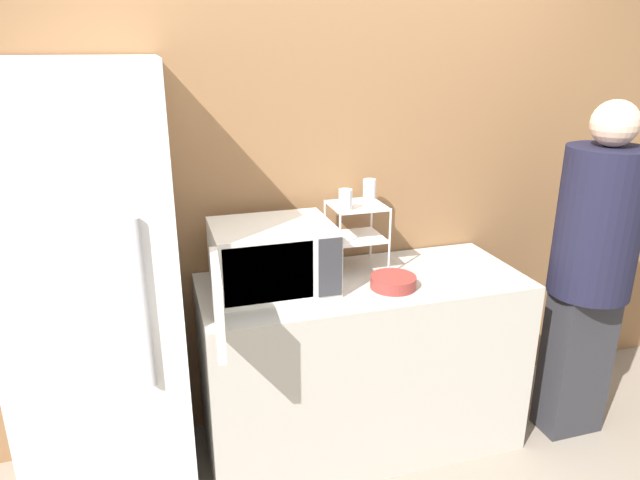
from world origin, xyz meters
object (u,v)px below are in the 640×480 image
object	(u,v)px
dish_rack	(357,223)
person	(592,260)
glass_back_right	(369,189)
bowl	(393,282)
refrigerator	(96,299)
microwave	(270,258)
glass_front_left	(345,200)

from	to	relation	value
dish_rack	person	bearing A→B (deg)	-19.23
glass_back_right	bowl	xyz separation A→B (m)	(-0.01, -0.34, -0.35)
bowl	refrigerator	xyz separation A→B (m)	(-1.27, 0.12, 0.03)
dish_rack	refrigerator	size ratio (longest dim) A/B	0.17
refrigerator	bowl	bearing A→B (deg)	-5.37
bowl	person	bearing A→B (deg)	-6.45
glass_back_right	person	distance (m)	1.13
microwave	glass_back_right	distance (m)	0.62
dish_rack	glass_back_right	distance (m)	0.19
dish_rack	person	distance (m)	1.15
glass_back_right	refrigerator	distance (m)	1.34
dish_rack	glass_front_left	size ratio (longest dim) A/B	3.33
dish_rack	glass_back_right	bearing A→B (deg)	39.86
dish_rack	refrigerator	bearing A→B (deg)	-173.10
bowl	refrigerator	size ratio (longest dim) A/B	0.11
glass_back_right	refrigerator	world-z (taller)	refrigerator
microwave	glass_front_left	bearing A→B (deg)	6.40
person	refrigerator	distance (m)	2.28
microwave	glass_back_right	world-z (taller)	glass_back_right
microwave	person	distance (m)	1.55
person	microwave	bearing A→B (deg)	170.58
glass_front_left	glass_back_right	bearing A→B (deg)	41.21
microwave	glass_back_right	xyz separation A→B (m)	(0.55, 0.20, 0.23)
dish_rack	bowl	size ratio (longest dim) A/B	1.58
glass_front_left	person	xyz separation A→B (m)	(1.16, -0.30, -0.31)
glass_front_left	glass_back_right	world-z (taller)	same
dish_rack	glass_back_right	size ratio (longest dim) A/B	3.33
glass_front_left	bowl	distance (m)	0.43
microwave	dish_rack	world-z (taller)	dish_rack
microwave	bowl	xyz separation A→B (m)	(0.54, -0.14, -0.12)
refrigerator	glass_back_right	bearing A→B (deg)	9.76
dish_rack	refrigerator	distance (m)	1.21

